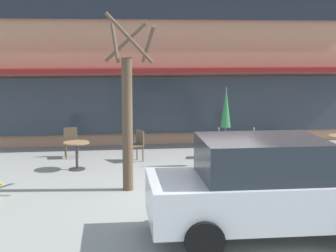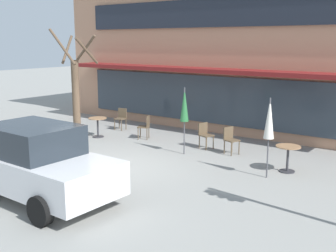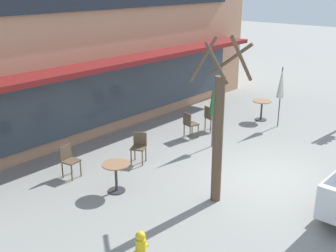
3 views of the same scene
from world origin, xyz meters
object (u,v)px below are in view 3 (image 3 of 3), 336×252
object	(u,v)px
cafe_chair_1	(189,123)
patio_umbrella_green_folded	(281,83)
cafe_chair_0	(210,116)
cafe_table_streetside	(116,173)
cafe_chair_2	(139,145)
street_tree	(219,129)
cafe_chair_3	(69,159)
cafe_table_near_wall	(262,107)
patio_umbrella_cream_folded	(214,98)
fire_hydrant	(141,248)

from	to	relation	value
cafe_chair_1	patio_umbrella_green_folded	bearing A→B (deg)	-29.67
cafe_chair_1	cafe_chair_0	bearing A→B (deg)	-6.24
cafe_table_streetside	cafe_chair_2	world-z (taller)	cafe_chair_2
patio_umbrella_green_folded	cafe_chair_1	world-z (taller)	patio_umbrella_green_folded
cafe_chair_1	street_tree	size ratio (longest dim) A/B	0.22
cafe_chair_1	cafe_chair_3	distance (m)	4.53
cafe_chair_2	street_tree	bearing A→B (deg)	-97.57
cafe_table_near_wall	street_tree	size ratio (longest dim) A/B	0.19
cafe_table_streetside	patio_umbrella_cream_folded	xyz separation A→B (m)	(4.09, -0.07, 1.11)
patio_umbrella_green_folded	street_tree	xyz separation A→B (m)	(-6.00, -1.39, 0.19)
patio_umbrella_cream_folded	cafe_chair_3	bearing A→B (deg)	158.96
cafe_chair_2	cafe_chair_0	bearing A→B (deg)	0.28
cafe_chair_0	street_tree	bearing A→B (deg)	-143.01
cafe_chair_1	cafe_chair_3	xyz separation A→B (m)	(-4.49, 0.62, 0.00)
patio_umbrella_green_folded	street_tree	world-z (taller)	street_tree
patio_umbrella_cream_folded	street_tree	distance (m)	3.49
patio_umbrella_cream_folded	street_tree	world-z (taller)	street_tree
cafe_table_streetside	fire_hydrant	world-z (taller)	cafe_table_streetside
cafe_table_near_wall	fire_hydrant	distance (m)	9.57
cafe_table_near_wall	cafe_chair_2	world-z (taller)	cafe_chair_2
patio_umbrella_cream_folded	cafe_chair_1	xyz separation A→B (m)	(0.15, 1.05, -1.10)
street_tree	cafe_chair_1	bearing A→B (deg)	46.66
cafe_table_streetside	cafe_table_near_wall	bearing A→B (deg)	0.59
cafe_chair_2	fire_hydrant	world-z (taller)	cafe_chair_2
patio_umbrella_cream_folded	cafe_chair_3	distance (m)	4.78
street_tree	fire_hydrant	distance (m)	3.33
cafe_chair_2	patio_umbrella_green_folded	bearing A→B (deg)	-15.97
street_tree	patio_umbrella_cream_folded	bearing A→B (deg)	36.63
cafe_table_near_wall	cafe_chair_1	size ratio (longest dim) A/B	0.85
street_tree	cafe_chair_0	bearing A→B (deg)	36.99
cafe_table_streetside	fire_hydrant	size ratio (longest dim) A/B	1.08
patio_umbrella_cream_folded	cafe_chair_3	xyz separation A→B (m)	(-4.34, 1.67, -1.10)
cafe_chair_0	cafe_chair_2	xyz separation A→B (m)	(-3.60, -0.02, 0.00)
cafe_table_near_wall	cafe_table_streetside	distance (m)	7.54
cafe_table_streetside	cafe_chair_3	bearing A→B (deg)	98.84
patio_umbrella_green_folded	cafe_chair_0	xyz separation A→B (m)	(-2.00, 1.62, -1.10)
cafe_chair_0	cafe_chair_1	bearing A→B (deg)	173.76
patio_umbrella_green_folded	cafe_chair_3	distance (m)	7.97
cafe_table_near_wall	patio_umbrella_green_folded	xyz separation A→B (m)	(-0.26, -0.83, 1.11)
patio_umbrella_cream_folded	cafe_chair_3	world-z (taller)	patio_umbrella_cream_folded
cafe_table_near_wall	fire_hydrant	world-z (taller)	cafe_table_near_wall
cafe_chair_3	cafe_chair_0	bearing A→B (deg)	-7.57
cafe_table_near_wall	street_tree	distance (m)	6.77
patio_umbrella_green_folded	cafe_chair_1	size ratio (longest dim) A/B	2.47
cafe_chair_0	cafe_chair_3	bearing A→B (deg)	172.43
cafe_chair_3	street_tree	xyz separation A→B (m)	(1.54, -3.75, 1.30)
cafe_table_streetside	cafe_chair_1	distance (m)	4.35
cafe_chair_2	cafe_chair_1	bearing A→B (deg)	2.97
patio_umbrella_green_folded	street_tree	bearing A→B (deg)	-166.92
patio_umbrella_green_folded	patio_umbrella_cream_folded	distance (m)	3.27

